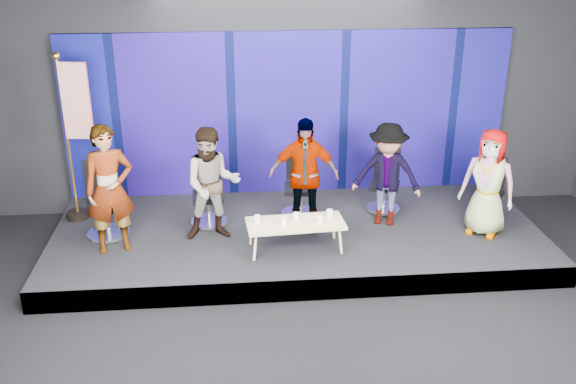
{
  "coord_description": "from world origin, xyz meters",
  "views": [
    {
      "loc": [
        -0.89,
        -5.87,
        4.39
      ],
      "look_at": [
        -0.14,
        2.4,
        0.91
      ],
      "focal_mm": 40.0,
      "sensor_mm": 36.0,
      "label": 1
    }
  ],
  "objects_px": {
    "panelist_a": "(110,190)",
    "chair_d": "(384,190)",
    "chair_e": "(486,199)",
    "mug_e": "(330,213)",
    "flag_stand": "(75,134)",
    "panelist_c": "(304,175)",
    "coffee_table": "(295,224)",
    "mug_c": "(296,216)",
    "panelist_b": "(212,184)",
    "chair_c": "(300,194)",
    "chair_a": "(106,211)",
    "panelist_e": "(488,183)",
    "chair_b": "(208,202)",
    "panelist_d": "(387,174)",
    "mug_a": "(257,219)",
    "mug_d": "(320,220)",
    "mug_b": "(284,221)"
  },
  "relations": [
    {
      "from": "chair_d",
      "to": "chair_e",
      "type": "distance_m",
      "value": 1.5
    },
    {
      "from": "chair_d",
      "to": "panelist_b",
      "type": "bearing_deg",
      "value": -143.89
    },
    {
      "from": "chair_a",
      "to": "chair_b",
      "type": "height_order",
      "value": "chair_a"
    },
    {
      "from": "panelist_a",
      "to": "panelist_d",
      "type": "height_order",
      "value": "panelist_a"
    },
    {
      "from": "coffee_table",
      "to": "chair_e",
      "type": "bearing_deg",
      "value": 13.74
    },
    {
      "from": "mug_e",
      "to": "chair_e",
      "type": "bearing_deg",
      "value": 13.3
    },
    {
      "from": "panelist_b",
      "to": "mug_d",
      "type": "xyz_separation_m",
      "value": [
        1.42,
        -0.52,
        -0.35
      ]
    },
    {
      "from": "panelist_e",
      "to": "chair_a",
      "type": "bearing_deg",
      "value": -147.92
    },
    {
      "from": "mug_a",
      "to": "panelist_b",
      "type": "bearing_deg",
      "value": 143.36
    },
    {
      "from": "chair_b",
      "to": "chair_c",
      "type": "distance_m",
      "value": 1.38
    },
    {
      "from": "panelist_a",
      "to": "chair_d",
      "type": "relative_size",
      "value": 1.85
    },
    {
      "from": "chair_c",
      "to": "mug_a",
      "type": "bearing_deg",
      "value": -116.33
    },
    {
      "from": "chair_c",
      "to": "mug_b",
      "type": "distance_m",
      "value": 1.22
    },
    {
      "from": "chair_d",
      "to": "mug_c",
      "type": "bearing_deg",
      "value": -122.72
    },
    {
      "from": "chair_b",
      "to": "chair_c",
      "type": "height_order",
      "value": "chair_c"
    },
    {
      "from": "panelist_b",
      "to": "mug_d",
      "type": "bearing_deg",
      "value": -23.02
    },
    {
      "from": "mug_c",
      "to": "mug_d",
      "type": "distance_m",
      "value": 0.34
    },
    {
      "from": "mug_c",
      "to": "panelist_a",
      "type": "bearing_deg",
      "value": 176.83
    },
    {
      "from": "panelist_a",
      "to": "panelist_b",
      "type": "xyz_separation_m",
      "value": [
        1.33,
        0.25,
        -0.07
      ]
    },
    {
      "from": "panelist_c",
      "to": "mug_e",
      "type": "bearing_deg",
      "value": -51.37
    },
    {
      "from": "chair_e",
      "to": "mug_e",
      "type": "distance_m",
      "value": 2.51
    },
    {
      "from": "coffee_table",
      "to": "mug_c",
      "type": "height_order",
      "value": "mug_c"
    },
    {
      "from": "panelist_b",
      "to": "chair_c",
      "type": "relative_size",
      "value": 1.56
    },
    {
      "from": "panelist_c",
      "to": "panelist_e",
      "type": "height_order",
      "value": "panelist_c"
    },
    {
      "from": "chair_e",
      "to": "mug_a",
      "type": "distance_m",
      "value": 3.5
    },
    {
      "from": "panelist_a",
      "to": "mug_a",
      "type": "xyz_separation_m",
      "value": [
        1.92,
        -0.19,
        -0.42
      ]
    },
    {
      "from": "panelist_c",
      "to": "panelist_e",
      "type": "bearing_deg",
      "value": -1.92
    },
    {
      "from": "mug_a",
      "to": "panelist_a",
      "type": "bearing_deg",
      "value": 174.31
    },
    {
      "from": "panelist_c",
      "to": "panelist_d",
      "type": "height_order",
      "value": "panelist_c"
    },
    {
      "from": "panelist_d",
      "to": "flag_stand",
      "type": "xyz_separation_m",
      "value": [
        -4.43,
        0.55,
        0.55
      ]
    },
    {
      "from": "mug_b",
      "to": "chair_a",
      "type": "bearing_deg",
      "value": 163.15
    },
    {
      "from": "panelist_e",
      "to": "mug_c",
      "type": "relative_size",
      "value": 16.19
    },
    {
      "from": "chair_a",
      "to": "chair_e",
      "type": "height_order",
      "value": "chair_a"
    },
    {
      "from": "panelist_e",
      "to": "mug_d",
      "type": "distance_m",
      "value": 2.44
    },
    {
      "from": "panelist_b",
      "to": "chair_b",
      "type": "bearing_deg",
      "value": 97.26
    },
    {
      "from": "panelist_a",
      "to": "mug_c",
      "type": "bearing_deg",
      "value": -20.01
    },
    {
      "from": "panelist_a",
      "to": "chair_b",
      "type": "xyz_separation_m",
      "value": [
        1.24,
        0.74,
        -0.55
      ]
    },
    {
      "from": "panelist_e",
      "to": "mug_a",
      "type": "relative_size",
      "value": 14.87
    },
    {
      "from": "chair_a",
      "to": "panelist_e",
      "type": "relative_size",
      "value": 0.7
    },
    {
      "from": "panelist_d",
      "to": "panelist_e",
      "type": "bearing_deg",
      "value": 1.35
    },
    {
      "from": "chair_a",
      "to": "panelist_b",
      "type": "distance_m",
      "value": 1.6
    },
    {
      "from": "chair_a",
      "to": "mug_d",
      "type": "height_order",
      "value": "chair_a"
    },
    {
      "from": "coffee_table",
      "to": "mug_b",
      "type": "relative_size",
      "value": 13.44
    },
    {
      "from": "chair_b",
      "to": "panelist_c",
      "type": "relative_size",
      "value": 0.59
    },
    {
      "from": "panelist_b",
      "to": "mug_c",
      "type": "xyz_separation_m",
      "value": [
        1.11,
        -0.38,
        -0.35
      ]
    },
    {
      "from": "flag_stand",
      "to": "mug_b",
      "type": "bearing_deg",
      "value": -15.44
    },
    {
      "from": "mug_b",
      "to": "mug_c",
      "type": "bearing_deg",
      "value": 38.16
    },
    {
      "from": "chair_c",
      "to": "coffee_table",
      "type": "xyz_separation_m",
      "value": [
        -0.18,
        -1.12,
        0.03
      ]
    },
    {
      "from": "panelist_b",
      "to": "mug_e",
      "type": "bearing_deg",
      "value": -14.78
    },
    {
      "from": "flag_stand",
      "to": "panelist_c",
      "type": "bearing_deg",
      "value": -2.3
    }
  ]
}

